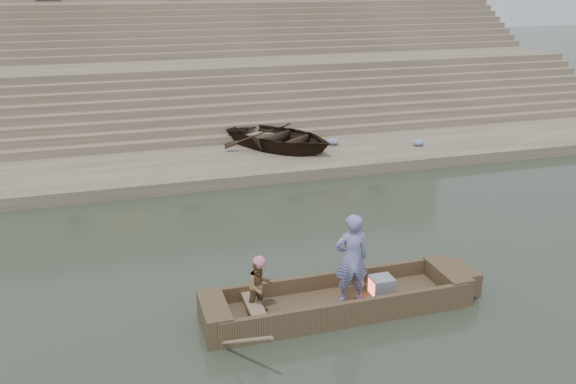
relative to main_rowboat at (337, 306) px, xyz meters
name	(u,v)px	position (x,y,z in m)	size (l,w,h in m)	color
ground	(395,256)	(2.29, 1.97, -0.11)	(120.00, 120.00, 0.00)	#263024
lower_landing	(297,159)	(2.29, 9.97, 0.09)	(32.00, 4.00, 0.40)	gray
mid_landing	(249,91)	(2.29, 17.47, 1.29)	(32.00, 3.00, 2.80)	gray
upper_landing	(220,49)	(2.29, 24.47, 2.49)	(32.00, 3.00, 5.20)	gray
ghat_steps	(241,77)	(2.29, 19.16, 1.69)	(32.00, 11.00, 5.20)	gray
main_rowboat	(337,306)	(0.00, 0.00, 0.00)	(5.00, 1.30, 0.22)	brown
rowboat_trim	(347,296)	(0.21, -0.01, 0.20)	(6.04, 2.63, 1.83)	brown
standing_man	(351,259)	(0.25, -0.06, 1.07)	(0.70, 0.46, 1.93)	navy
rowing_man	(260,286)	(-1.62, 0.08, 0.69)	(0.56, 0.44, 1.16)	#297B3A
television	(381,286)	(0.97, 0.00, 0.31)	(0.46, 0.42, 0.40)	gray
beached_rowboat	(280,137)	(1.90, 10.77, 0.74)	(3.11, 4.35, 0.90)	#2D2116
cloth_bundles	(221,158)	(-0.53, 9.80, 0.42)	(15.79, 1.93, 0.26)	#3F5999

